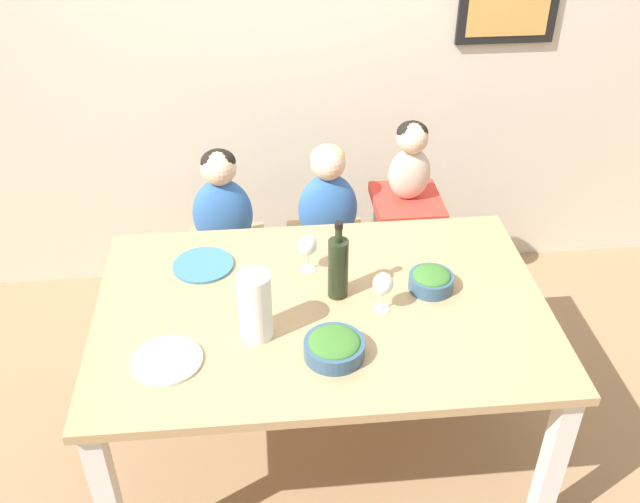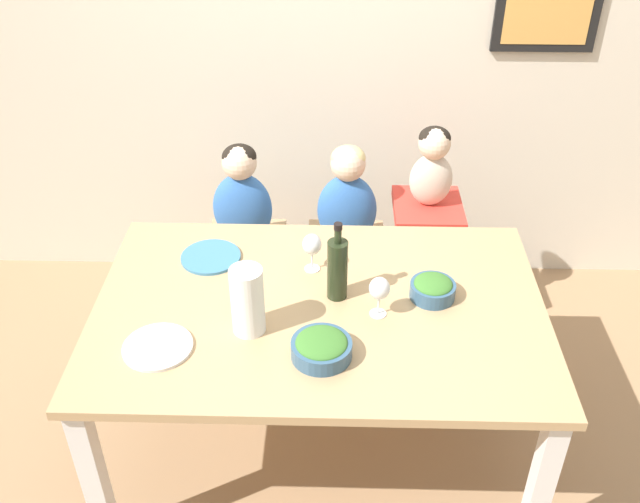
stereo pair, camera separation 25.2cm
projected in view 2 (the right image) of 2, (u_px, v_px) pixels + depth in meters
ground_plane at (320, 443)px, 2.99m from camera, size 14.00×14.00×0.00m
wall_back at (328, 25)px, 3.28m from camera, size 10.00×0.09×2.70m
dining_table at (319, 324)px, 2.61m from camera, size 1.62×1.06×0.75m
chair_far_left at (246, 255)px, 3.42m from camera, size 0.37×0.40×0.48m
chair_far_center at (346, 257)px, 3.41m from camera, size 0.37×0.40×0.48m
chair_right_highchair at (425, 234)px, 3.32m from camera, size 0.31×0.34×0.70m
person_child_left at (242, 195)px, 3.23m from camera, size 0.27×0.16×0.50m
person_child_center at (347, 197)px, 3.22m from camera, size 0.27×0.16×0.50m
person_baby_right at (433, 162)px, 3.11m from camera, size 0.19×0.15×0.37m
wine_bottle at (337, 268)px, 2.53m from camera, size 0.07×0.07×0.31m
paper_towel_roll at (248, 301)px, 2.38m from camera, size 0.11×0.11×0.25m
wine_glass_near at (379, 289)px, 2.45m from camera, size 0.07×0.07×0.16m
wine_glass_far at (312, 245)px, 2.68m from camera, size 0.07×0.07×0.16m
salad_bowl_large at (321, 347)px, 2.32m from camera, size 0.20×0.20×0.08m
salad_bowl_small at (433, 288)px, 2.58m from camera, size 0.17×0.17×0.08m
dinner_plate_front_left at (158, 347)px, 2.37m from camera, size 0.23×0.23×0.01m
dinner_plate_back_left at (211, 257)px, 2.79m from camera, size 0.23×0.23×0.01m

